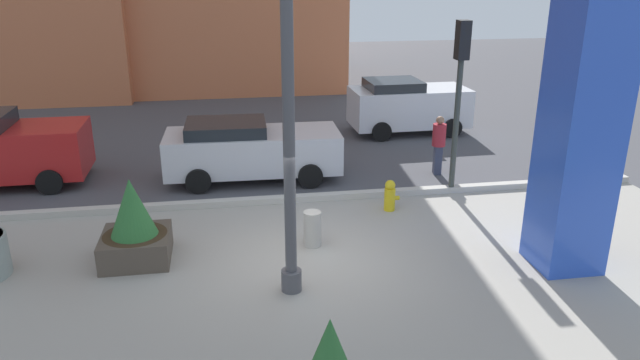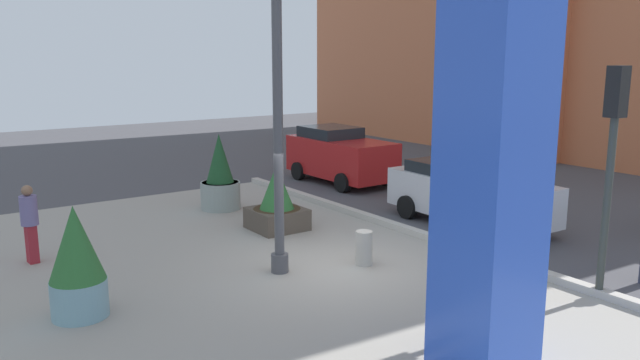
{
  "view_description": "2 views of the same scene",
  "coord_description": "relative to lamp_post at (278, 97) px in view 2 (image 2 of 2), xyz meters",
  "views": [
    {
      "loc": [
        -1.49,
        -10.32,
        5.45
      ],
      "look_at": [
        0.19,
        -0.2,
        1.74
      ],
      "focal_mm": 33.58,
      "sensor_mm": 36.0,
      "label": 1
    },
    {
      "loc": [
        10.19,
        -7.51,
        4.44
      ],
      "look_at": [
        -0.14,
        -0.26,
        1.91
      ],
      "focal_mm": 35.42,
      "sensor_mm": 36.0,
      "label": 2
    }
  ],
  "objects": [
    {
      "name": "ground_plane",
      "position": [
        0.46,
        5.05,
        -3.61
      ],
      "size": [
        60.0,
        60.0,
        0.0
      ],
      "primitive_type": "plane",
      "color": "#47474C"
    },
    {
      "name": "plaza_pavement",
      "position": [
        0.46,
        -0.95,
        -3.61
      ],
      "size": [
        18.0,
        10.0,
        0.02
      ],
      "primitive_type": "cube",
      "color": "#9E998E",
      "rests_on": "ground_plane"
    },
    {
      "name": "curb_strip",
      "position": [
        0.46,
        4.17,
        -3.53
      ],
      "size": [
        18.0,
        0.24,
        0.16
      ],
      "primitive_type": "cube",
      "color": "#B7B2A8",
      "rests_on": "ground_plane"
    },
    {
      "name": "lamp_post",
      "position": [
        0.0,
        0.0,
        0.0
      ],
      "size": [
        0.44,
        0.44,
        7.39
      ],
      "color": "#4C4C51",
      "rests_on": "ground_plane"
    },
    {
      "name": "art_pillar_blue",
      "position": [
        5.23,
        0.13,
        -0.38
      ],
      "size": [
        1.14,
        1.14,
        6.46
      ],
      "primitive_type": "cube",
      "color": "blue",
      "rests_on": "ground_plane"
    },
    {
      "name": "potted_plant_curbside",
      "position": [
        -2.83,
        1.65,
        -2.92
      ],
      "size": [
        1.29,
        1.29,
        1.68
      ],
      "color": "#4C4238",
      "rests_on": "ground_plane"
    },
    {
      "name": "potted_plant_mid_plaza",
      "position": [
        -5.66,
        1.45,
        -2.71
      ],
      "size": [
        1.15,
        1.15,
        2.21
      ],
      "color": "gray",
      "rests_on": "ground_plane"
    },
    {
      "name": "potted_plant_near_left",
      "position": [
        -0.04,
        -3.98,
        -2.63
      ],
      "size": [
        0.95,
        0.95,
        1.97
      ],
      "color": "#7AA8B7",
      "rests_on": "ground_plane"
    },
    {
      "name": "fire_hydrant",
      "position": [
        2.71,
        3.27,
        -3.24
      ],
      "size": [
        0.36,
        0.26,
        0.75
      ],
      "color": "gold",
      "rests_on": "ground_plane"
    },
    {
      "name": "concrete_bollard",
      "position": [
        0.64,
        1.72,
        -3.23
      ],
      "size": [
        0.36,
        0.36,
        0.75
      ],
      "primitive_type": "cylinder",
      "color": "#B2ADA3",
      "rests_on": "ground_plane"
    },
    {
      "name": "traffic_light_corner",
      "position": [
        4.56,
        4.16,
        -0.72
      ],
      "size": [
        0.28,
        0.42,
        4.24
      ],
      "color": "#333833",
      "rests_on": "ground_plane"
    },
    {
      "name": "car_curb_east",
      "position": [
        -6.78,
        6.62,
        -2.64
      ],
      "size": [
        4.21,
        2.11,
        1.92
      ],
      "color": "red",
      "rests_on": "ground_plane"
    },
    {
      "name": "car_passing_lane",
      "position": [
        -0.36,
        6.03,
        -2.77
      ],
      "size": [
        4.62,
        2.13,
        1.6
      ],
      "color": "silver",
      "rests_on": "ground_plane"
    },
    {
      "name": "pedestrian_by_curb",
      "position": [
        -3.58,
        -4.06,
        -2.65
      ],
      "size": [
        0.39,
        0.39,
        1.72
      ],
      "color": "maroon",
      "rests_on": "ground_plane"
    }
  ]
}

